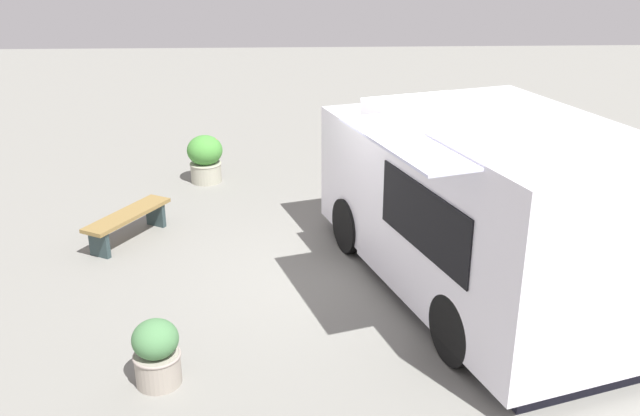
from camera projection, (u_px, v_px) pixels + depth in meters
name	position (u px, v px, depth m)	size (l,w,h in m)	color
ground_plane	(360.00, 281.00, 9.88)	(40.00, 40.00, 0.00)	gray
food_truck	(477.00, 210.00, 9.14)	(5.78, 3.78, 2.48)	white
person_customer	(523.00, 175.00, 13.03)	(0.79, 0.46, 0.87)	black
planter_flowering_near	(205.00, 158.00, 13.51)	(0.67, 0.67, 0.91)	#A29F8B
planter_flowering_far	(157.00, 353.00, 7.56)	(0.51, 0.51, 0.76)	gray
planter_flowering_side	(454.00, 164.00, 13.58)	(0.49, 0.49, 0.69)	silver
plaza_bench	(128.00, 220.00, 11.03)	(1.62, 1.14, 0.46)	olive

